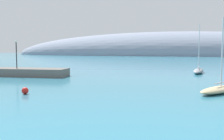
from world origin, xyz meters
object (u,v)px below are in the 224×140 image
(sailboat_grey_near_shore, at_px, (198,71))
(harbor_lamp_post, at_px, (16,51))
(mooring_buoy_red, at_px, (25,91))
(sailboat_sand_mid_mooring, at_px, (221,89))

(sailboat_grey_near_shore, bearing_deg, harbor_lamp_post, 124.36)
(harbor_lamp_post, bearing_deg, mooring_buoy_red, -47.82)
(sailboat_sand_mid_mooring, bearing_deg, harbor_lamp_post, -67.67)
(sailboat_grey_near_shore, distance_m, harbor_lamp_post, 33.78)
(mooring_buoy_red, relative_size, harbor_lamp_post, 0.14)
(sailboat_grey_near_shore, height_order, mooring_buoy_red, sailboat_grey_near_shore)
(sailboat_grey_near_shore, xyz_separation_m, mooring_buoy_red, (-17.18, -29.69, -0.15))
(sailboat_sand_mid_mooring, xyz_separation_m, mooring_buoy_red, (-19.07, -7.22, -0.07))
(sailboat_grey_near_shore, relative_size, sailboat_sand_mid_mooring, 1.20)
(sailboat_grey_near_shore, xyz_separation_m, sailboat_sand_mid_mooring, (1.89, -22.47, -0.08))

